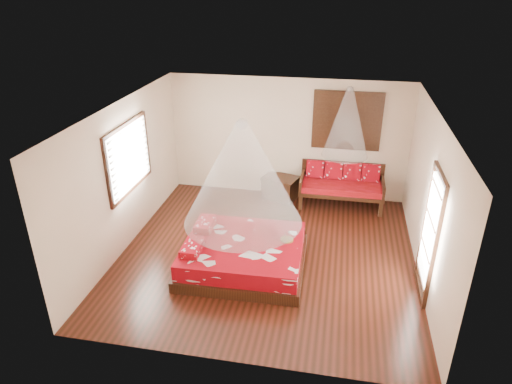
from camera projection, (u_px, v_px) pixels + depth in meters
room at (268, 188)px, 8.12m from camera, size 5.54×5.54×2.84m
bed at (243, 254)px, 8.25m from camera, size 2.22×2.02×0.65m
daybed at (342, 184)px, 10.40m from camera, size 1.89×0.84×0.97m
storage_chest at (280, 187)px, 10.80m from camera, size 0.92×0.78×0.54m
shutter_panel at (347, 121)px, 10.09m from camera, size 1.52×0.06×1.32m
window_left at (129, 157)px, 8.63m from camera, size 0.10×1.74×1.34m
glazed_door at (429, 235)px, 7.28m from camera, size 0.08×1.02×2.16m
wine_tray at (287, 238)px, 8.20m from camera, size 0.24×0.24×0.19m
mosquito_net_main at (243, 173)px, 7.56m from camera, size 2.05×2.05×1.80m
mosquito_net_daybed at (347, 123)px, 9.64m from camera, size 0.99×0.99×1.50m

